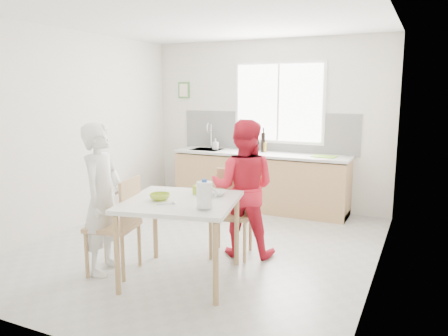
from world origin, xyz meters
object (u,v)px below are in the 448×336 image
object	(u,v)px
chair_far	(232,208)
bowl_green	(160,197)
dining_table	(181,208)
person_white	(102,199)
person_red	(243,188)
wine_bottle_a	(263,142)
bowl_white	(216,193)
chair_left	(119,221)
milk_jug	(205,194)
wine_bottle_b	(257,142)

from	to	relation	value
chair_far	bowl_green	distance (m)	1.08
dining_table	bowl_green	bearing A→B (deg)	-153.56
person_white	person_red	size ratio (longest dim) A/B	1.00
person_red	wine_bottle_a	world-z (taller)	person_red
chair_far	bowl_white	bearing A→B (deg)	-94.97
person_white	dining_table	bearing A→B (deg)	-90.00
dining_table	chair_left	size ratio (longest dim) A/B	1.27
bowl_white	person_red	bearing A→B (deg)	85.06
person_white	person_red	world-z (taller)	person_red
person_white	bowl_green	xyz separation A→B (m)	(0.65, 0.09, 0.07)
person_white	bowl_white	world-z (taller)	person_white
person_white	milk_jug	bearing A→B (deg)	-103.43
dining_table	chair_left	world-z (taller)	chair_left
bowl_green	chair_left	bearing A→B (deg)	-173.62
dining_table	wine_bottle_b	world-z (taller)	wine_bottle_b
person_white	bowl_green	bearing A→B (deg)	-94.38
chair_far	person_white	xyz separation A→B (m)	(-1.00, -1.06, 0.24)
bowl_green	milk_jug	size ratio (longest dim) A/B	0.79
chair_far	person_white	size ratio (longest dim) A/B	0.63
chair_far	bowl_white	xyz separation A→B (m)	(0.07, -0.57, 0.31)
bowl_green	bowl_white	size ratio (longest dim) A/B	1.02
chair_far	person_red	size ratio (longest dim) A/B	0.63
wine_bottle_b	person_red	bearing A→B (deg)	-72.87
chair_far	dining_table	bearing A→B (deg)	-113.00
person_red	bowl_white	xyz separation A→B (m)	(-0.05, -0.59, 0.06)
dining_table	person_red	bearing A→B (deg)	72.15
milk_jug	chair_left	bearing A→B (deg)	164.28
chair_left	bowl_white	bearing A→B (deg)	104.40
bowl_green	milk_jug	world-z (taller)	milk_jug
person_red	wine_bottle_a	distance (m)	2.10
person_white	wine_bottle_b	world-z (taller)	person_white
bowl_green	wine_bottle_a	distance (m)	3.02
chair_left	person_white	bearing A→B (deg)	-90.00
dining_table	wine_bottle_a	size ratio (longest dim) A/B	3.99
wine_bottle_a	wine_bottle_b	bearing A→B (deg)	148.22
wine_bottle_b	milk_jug	bearing A→B (deg)	-77.12
chair_far	wine_bottle_b	size ratio (longest dim) A/B	3.28
chair_far	wine_bottle_b	world-z (taller)	wine_bottle_b
chair_left	chair_far	bearing A→B (deg)	128.85
chair_left	milk_jug	size ratio (longest dim) A/B	3.93
chair_left	person_red	distance (m)	1.43
chair_far	bowl_white	world-z (taller)	chair_far
person_red	bowl_green	xyz separation A→B (m)	(-0.48, -0.99, 0.07)
dining_table	bowl_white	world-z (taller)	bowl_white
bowl_white	milk_jug	distance (m)	0.54
dining_table	wine_bottle_b	distance (m)	3.05
chair_left	wine_bottle_b	distance (m)	3.21
person_red	milk_jug	size ratio (longest dim) A/B	6.13
bowl_white	wine_bottle_b	bearing A→B (deg)	102.48
dining_table	person_white	bearing A→B (deg)	-167.60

